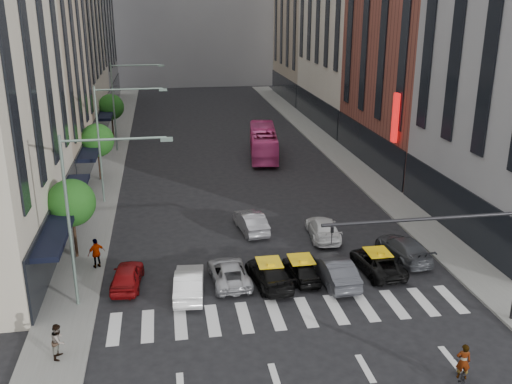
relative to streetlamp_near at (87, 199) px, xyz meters
name	(u,v)px	position (x,y,z in m)	size (l,w,h in m)	color
ground	(301,329)	(10.04, -4.00, -5.90)	(160.00, 160.00, 0.00)	black
sidewalk_left	(108,167)	(-1.46, 26.00, -5.83)	(3.00, 96.00, 0.15)	slate
sidewalk_right	(342,157)	(21.54, 26.00, -5.83)	(3.00, 96.00, 0.15)	slate
building_left_b	(26,39)	(-6.96, 24.00, 6.10)	(8.00, 16.00, 24.00)	tan
building_left_d	(79,0)	(-6.96, 61.00, 9.10)	(8.00, 18.00, 30.00)	gray
building_right_b	(417,24)	(27.04, 23.00, 7.10)	(8.00, 18.00, 26.00)	brown
building_right_d	(311,7)	(27.04, 61.00, 8.10)	(8.00, 18.00, 28.00)	tan
tree_near	(71,203)	(-1.76, 6.00, -2.25)	(2.88, 2.88, 4.95)	black
tree_mid	(97,140)	(-1.76, 22.00, -2.25)	(2.88, 2.88, 4.95)	black
tree_far	(111,107)	(-1.76, 38.00, -2.25)	(2.88, 2.88, 4.95)	black
streetlamp_near	(87,199)	(0.00, 0.00, 0.00)	(5.38, 0.25, 9.00)	gray
streetlamp_mid	(111,129)	(0.00, 16.00, 0.00)	(5.38, 0.25, 9.00)	gray
streetlamp_far	(123,95)	(0.00, 32.00, 0.00)	(5.38, 0.25, 9.00)	gray
traffic_signal	(470,242)	(17.74, -5.00, -1.43)	(10.10, 0.20, 6.00)	black
liberty_sign	(395,118)	(22.64, 16.00, 0.10)	(0.30, 0.70, 4.00)	red
car_red	(127,276)	(1.49, 1.80, -5.24)	(1.56, 3.88, 1.32)	maroon
car_white_front	(189,283)	(4.84, 0.32, -5.20)	(1.50, 4.30, 1.42)	white
car_silver	(229,272)	(7.14, 1.37, -5.29)	(2.03, 4.41, 1.23)	#ABACB1
taxi_left	(269,273)	(9.34, 0.79, -5.24)	(1.85, 4.55, 1.32)	black
taxi_center	(301,269)	(11.24, 1.08, -5.29)	(1.45, 3.60, 1.23)	black
car_grey_mid	(334,270)	(13.01, 0.40, -5.15)	(1.59, 4.57, 1.51)	#393B40
taxi_right	(377,262)	(15.86, 1.24, -5.28)	(2.06, 4.46, 1.24)	black
car_grey_curb	(404,248)	(18.11, 2.69, -5.21)	(1.94, 4.78, 1.39)	#3E4045
car_row2_left	(251,221)	(9.51, 8.54, -5.19)	(1.51, 4.33, 1.43)	#A3A2A8
car_row2_right	(323,228)	(14.11, 6.65, -5.24)	(1.87, 4.60, 1.33)	silver
bus	(263,142)	(13.81, 27.70, -4.42)	(2.49, 10.62, 2.96)	#DF418E
motorcycle	(462,374)	(15.63, -9.10, -5.47)	(0.58, 1.65, 0.87)	black
rider	(465,349)	(15.63, -9.10, -4.22)	(0.59, 0.39, 1.62)	gray
pedestrian_near	(58,341)	(-1.14, -4.67, -4.93)	(0.80, 0.62, 1.65)	gray
pedestrian_far	(96,253)	(-0.36, 4.23, -4.84)	(1.07, 0.44, 1.82)	gray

